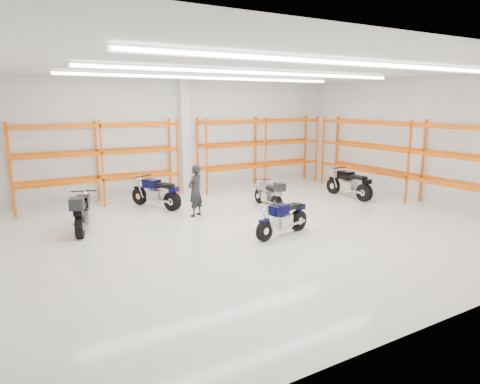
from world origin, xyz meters
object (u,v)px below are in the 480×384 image
motorcycle_back_b (157,194)px  motorcycle_back_d (350,185)px  motorcycle_back_a (82,213)px  structural_column (184,137)px  motorcycle_main (284,219)px  standing_man (195,191)px  motorcycle_back_c (270,195)px

motorcycle_back_b → motorcycle_back_d: (6.88, -2.23, 0.01)m
motorcycle_back_a → motorcycle_back_d: 9.70m
motorcycle_back_b → structural_column: bearing=45.5°
motorcycle_main → motorcycle_back_a: 5.66m
standing_man → motorcycle_back_d: bearing=145.1°
motorcycle_back_c → structural_column: bearing=110.4°
motorcycle_back_b → standing_man: size_ratio=1.23×
motorcycle_back_a → standing_man: 3.49m
motorcycle_back_c → motorcycle_back_d: motorcycle_back_d is taller
motorcycle_main → motorcycle_back_a: motorcycle_back_a is taller
motorcycle_back_b → motorcycle_back_d: motorcycle_back_d is taller
motorcycle_main → motorcycle_back_b: size_ratio=0.96×
motorcycle_back_c → structural_column: (-1.45, 3.91, 1.77)m
standing_man → structural_column: (1.19, 3.55, 1.42)m
motorcycle_main → standing_man: bearing=112.2°
motorcycle_back_b → structural_column: structural_column is taller
structural_column → motorcycle_back_c: bearing=-69.6°
motorcycle_back_b → motorcycle_back_d: bearing=-18.0°
motorcycle_back_a → standing_man: size_ratio=1.33×
motorcycle_back_c → structural_column: structural_column is taller
motorcycle_back_b → standing_man: standing_man is taller
motorcycle_back_c → motorcycle_back_a: bearing=176.4°
standing_man → structural_column: structural_column is taller
motorcycle_back_a → motorcycle_back_b: size_ratio=1.07×
motorcycle_back_a → motorcycle_back_b: motorcycle_back_a is taller
motorcycle_back_c → structural_column: size_ratio=0.43×
motorcycle_main → structural_column: 6.86m
standing_man → structural_column: 4.00m
motorcycle_back_a → standing_man: (3.48, -0.02, 0.28)m
motorcycle_back_a → motorcycle_back_b: (2.80, 1.61, -0.05)m
motorcycle_main → motorcycle_back_a: (-4.74, 3.10, 0.10)m
motorcycle_main → motorcycle_back_d: size_ratio=0.87×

